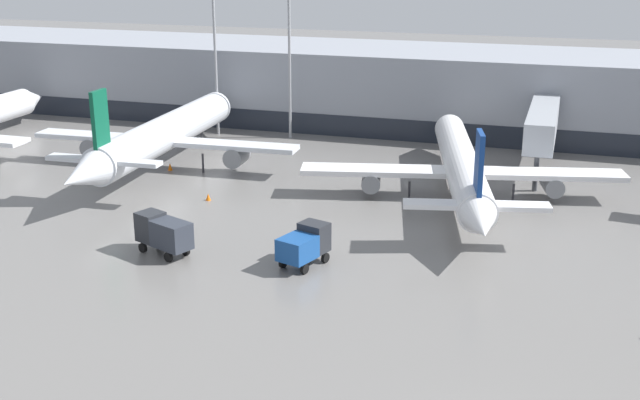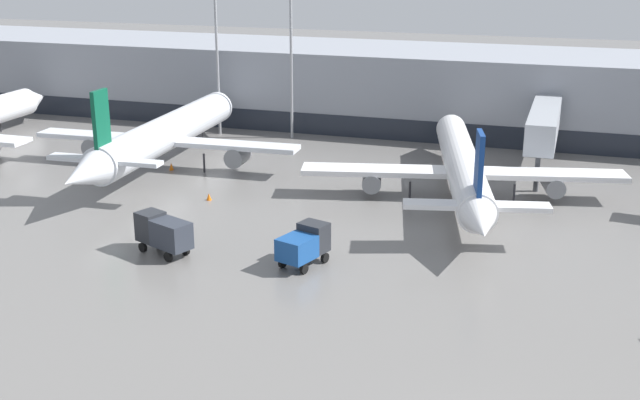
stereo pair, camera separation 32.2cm
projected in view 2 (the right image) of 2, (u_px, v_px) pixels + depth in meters
name	position (u px, v px, depth m)	size (l,w,h in m)	color
terminal_building	(553.00, 96.00, 89.45)	(160.00, 31.21, 9.00)	gray
parked_jet_1	(462.00, 167.00, 67.86)	(27.28, 34.07, 8.45)	white
parked_jet_3	(164.00, 135.00, 76.85)	(26.71, 34.63, 9.54)	silver
service_truck_1	(304.00, 244.00, 54.10)	(3.03, 4.23, 2.71)	#19478C
service_truck_3	(163.00, 232.00, 56.00)	(4.74, 3.22, 2.80)	#2D333D
traffic_cone_0	(209.00, 197.00, 68.02)	(0.45, 0.45, 0.60)	orange
traffic_cone_3	(171.00, 166.00, 76.89)	(0.45, 0.45, 0.72)	orange
apron_light_mast_2	(215.00, 10.00, 87.16)	(1.80, 1.80, 17.36)	gray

